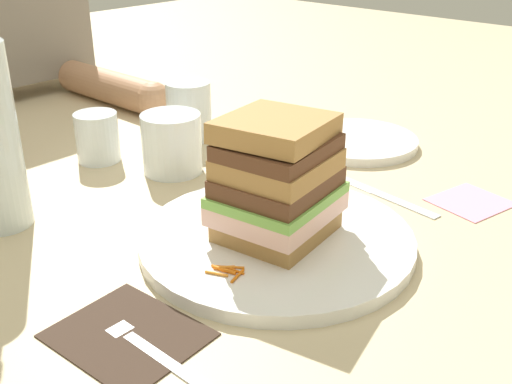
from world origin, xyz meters
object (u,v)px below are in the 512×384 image
(main_plate, at_px, (277,240))
(knife, at_px, (376,192))
(sandwich, at_px, (277,180))
(side_plate, at_px, (357,141))
(napkin_pink, at_px, (470,201))
(empty_tumbler_1, at_px, (189,111))
(fork, at_px, (144,343))
(empty_tumbler_0, at_px, (97,137))
(juice_glass, at_px, (172,147))
(napkin_dark, at_px, (128,334))

(main_plate, bearing_deg, knife, -2.06)
(sandwich, xyz_separation_m, side_plate, (0.32, 0.11, -0.07))
(napkin_pink, bearing_deg, empty_tumbler_1, 100.18)
(fork, bearing_deg, empty_tumbler_0, 59.78)
(empty_tumbler_0, bearing_deg, juice_glass, -67.78)
(juice_glass, relative_size, empty_tumbler_0, 1.16)
(sandwich, bearing_deg, napkin_pink, -24.32)
(fork, distance_m, juice_glass, 0.38)
(fork, height_order, juice_glass, juice_glass)
(fork, distance_m, knife, 0.39)
(sandwich, relative_size, napkin_dark, 1.11)
(main_plate, height_order, napkin_pink, main_plate)
(empty_tumbler_0, bearing_deg, main_plate, -92.66)
(side_plate, distance_m, napkin_pink, 0.23)
(sandwich, distance_m, empty_tumbler_1, 0.36)
(juice_glass, height_order, napkin_pink, juice_glass)
(napkin_dark, height_order, fork, fork)
(fork, height_order, empty_tumbler_1, empty_tumbler_1)
(knife, height_order, napkin_pink, same)
(juice_glass, height_order, empty_tumbler_1, empty_tumbler_1)
(fork, xyz_separation_m, empty_tumbler_1, (0.37, 0.35, 0.04))
(sandwich, relative_size, fork, 0.82)
(fork, relative_size, empty_tumbler_1, 1.84)
(sandwich, bearing_deg, empty_tumbler_1, 62.65)
(juice_glass, bearing_deg, side_plate, -27.05)
(main_plate, relative_size, side_plate, 1.61)
(main_plate, height_order, juice_glass, juice_glass)
(knife, distance_m, juice_glass, 0.28)
(main_plate, bearing_deg, napkin_dark, -178.39)
(fork, xyz_separation_m, juice_glass, (0.26, 0.27, 0.03))
(empty_tumbler_1, bearing_deg, fork, -136.67)
(main_plate, height_order, napkin_dark, main_plate)
(fork, bearing_deg, empty_tumbler_1, 43.33)
(napkin_dark, xyz_separation_m, napkin_pink, (0.45, -0.10, -0.00))
(fork, relative_size, side_plate, 0.90)
(main_plate, xyz_separation_m, napkin_pink, (0.24, -0.11, -0.01))
(napkin_dark, distance_m, empty_tumbler_0, 0.42)
(side_plate, bearing_deg, napkin_pink, -108.85)
(main_plate, bearing_deg, empty_tumbler_1, 62.62)
(sandwich, height_order, empty_tumbler_0, sandwich)
(main_plate, distance_m, juice_glass, 0.25)
(knife, relative_size, juice_glass, 2.44)
(napkin_dark, bearing_deg, juice_glass, 42.83)
(knife, xyz_separation_m, juice_glass, (-0.13, 0.25, 0.03))
(napkin_dark, height_order, knife, same)
(empty_tumbler_1, distance_m, side_plate, 0.26)
(main_plate, distance_m, napkin_dark, 0.20)
(fork, distance_m, side_plate, 0.54)
(main_plate, xyz_separation_m, juice_glass, (0.06, 0.24, 0.03))
(fork, height_order, knife, fork)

